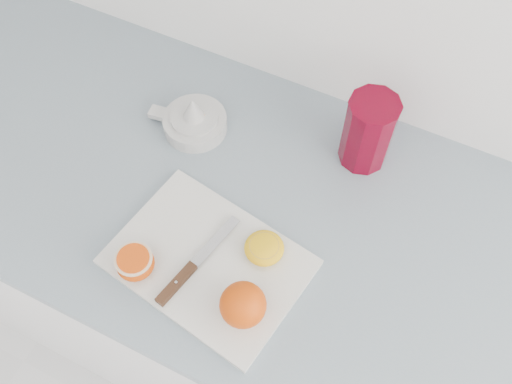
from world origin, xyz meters
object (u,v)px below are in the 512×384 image
counter (225,278)px  cutting_board (208,262)px  citrus_juicer (194,121)px  half_orange (135,263)px  red_tumbler (368,134)px

counter → cutting_board: bearing=-64.7°
citrus_juicer → counter: bearing=-46.9°
cutting_board → half_orange: bearing=-147.5°
half_orange → citrus_juicer: size_ratio=0.40×
half_orange → red_tumbler: 0.47m
half_orange → citrus_juicer: bearing=101.5°
counter → red_tumbler: (0.22, 0.19, 0.51)m
half_orange → red_tumbler: bearing=56.7°
half_orange → red_tumbler: red_tumbler is taller
counter → citrus_juicer: 0.49m
counter → cutting_board: size_ratio=7.49×
citrus_juicer → red_tumbler: (0.32, 0.08, 0.05)m
counter → cutting_board: cutting_board is taller
red_tumbler → half_orange: bearing=-123.3°
cutting_board → half_orange: size_ratio=4.97×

